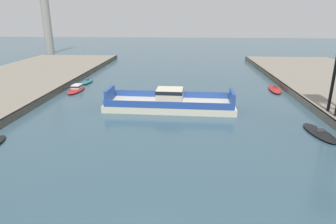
{
  "coord_description": "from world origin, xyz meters",
  "views": [
    {
      "loc": [
        2.6,
        -15.74,
        14.94
      ],
      "look_at": [
        0.0,
        23.45,
        2.0
      ],
      "focal_mm": 31.34,
      "sensor_mm": 36.0,
      "label": 1
    }
  ],
  "objects_px": {
    "moored_boat_near_right": "(77,89)",
    "moored_boat_mid_left": "(275,89)",
    "smokestack_distant_a": "(45,6)",
    "moored_boat_near_left": "(319,133)",
    "chain_ferry": "(170,103)",
    "moored_boat_far_right": "(87,82)"
  },
  "relations": [
    {
      "from": "chain_ferry",
      "to": "moored_boat_near_right",
      "type": "distance_m",
      "value": 22.92
    },
    {
      "from": "chain_ferry",
      "to": "moored_boat_mid_left",
      "type": "relative_size",
      "value": 2.65
    },
    {
      "from": "moored_boat_mid_left",
      "to": "moored_boat_near_left",
      "type": "bearing_deg",
      "value": -92.1
    },
    {
      "from": "moored_boat_near_right",
      "to": "moored_boat_mid_left",
      "type": "height_order",
      "value": "moored_boat_near_right"
    },
    {
      "from": "moored_boat_near_right",
      "to": "smokestack_distant_a",
      "type": "xyz_separation_m",
      "value": [
        -34.13,
        62.14,
        18.15
      ]
    },
    {
      "from": "chain_ferry",
      "to": "moored_boat_near_right",
      "type": "height_order",
      "value": "chain_ferry"
    },
    {
      "from": "chain_ferry",
      "to": "smokestack_distant_a",
      "type": "xyz_separation_m",
      "value": [
        -54.24,
        73.12,
        17.56
      ]
    },
    {
      "from": "moored_boat_near_left",
      "to": "moored_boat_far_right",
      "type": "height_order",
      "value": "moored_boat_far_right"
    },
    {
      "from": "moored_boat_near_right",
      "to": "smokestack_distant_a",
      "type": "relative_size",
      "value": 0.21
    },
    {
      "from": "moored_boat_near_right",
      "to": "moored_boat_far_right",
      "type": "relative_size",
      "value": 1.29
    },
    {
      "from": "moored_boat_mid_left",
      "to": "smokestack_distant_a",
      "type": "bearing_deg",
      "value": 142.14
    },
    {
      "from": "chain_ferry",
      "to": "moored_boat_near_right",
      "type": "xyz_separation_m",
      "value": [
        -20.11,
        10.98,
        -0.58
      ]
    },
    {
      "from": "chain_ferry",
      "to": "moored_boat_far_right",
      "type": "bearing_deg",
      "value": 137.48
    },
    {
      "from": "moored_boat_near_left",
      "to": "moored_boat_near_right",
      "type": "distance_m",
      "value": 45.6
    },
    {
      "from": "moored_boat_mid_left",
      "to": "smokestack_distant_a",
      "type": "relative_size",
      "value": 0.23
    },
    {
      "from": "moored_boat_near_right",
      "to": "moored_boat_mid_left",
      "type": "xyz_separation_m",
      "value": [
        41.42,
        3.41,
        -0.18
      ]
    },
    {
      "from": "moored_boat_mid_left",
      "to": "moored_boat_near_right",
      "type": "bearing_deg",
      "value": -175.3
    },
    {
      "from": "moored_boat_near_left",
      "to": "moored_boat_mid_left",
      "type": "distance_m",
      "value": 24.3
    },
    {
      "from": "smokestack_distant_a",
      "to": "moored_boat_near_left",
      "type": "bearing_deg",
      "value": -48.04
    },
    {
      "from": "smokestack_distant_a",
      "to": "chain_ferry",
      "type": "bearing_deg",
      "value": -53.43
    },
    {
      "from": "moored_boat_far_right",
      "to": "smokestack_distant_a",
      "type": "bearing_deg",
      "value": 121.86
    },
    {
      "from": "moored_boat_mid_left",
      "to": "moored_boat_far_right",
      "type": "distance_m",
      "value": 41.97
    }
  ]
}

